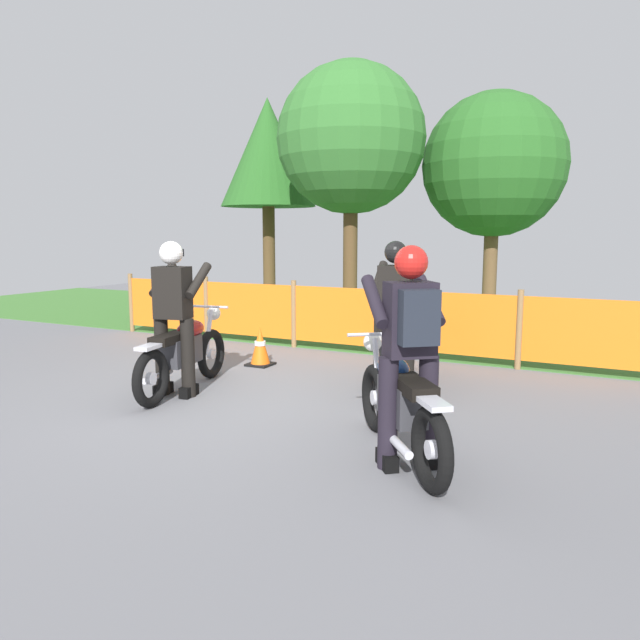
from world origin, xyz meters
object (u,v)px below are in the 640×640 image
rider_lead (174,313)px  rider_trailing (395,310)px  motorcycle_lead (184,352)px  motorcycle_third (399,402)px  motorcycle_trailing (398,344)px  rider_third (410,345)px  traffic_cone (260,346)px

rider_lead → rider_trailing: size_ratio=1.00×
motorcycle_lead → motorcycle_third: (2.84, -0.82, 0.00)m
motorcycle_lead → motorcycle_trailing: bearing=-66.9°
motorcycle_lead → motorcycle_third: size_ratio=1.21×
motorcycle_lead → rider_lead: size_ratio=1.14×
motorcycle_trailing → rider_third: 2.53m
rider_lead → rider_third: size_ratio=1.00×
traffic_cone → motorcycle_lead: bearing=-92.0°
rider_lead → rider_third: 3.04m
motorcycle_third → rider_third: rider_third is taller
motorcycle_third → rider_trailing: (-0.75, 1.95, 0.47)m
rider_trailing → traffic_cone: size_ratio=3.19×
rider_trailing → rider_third: bearing=-165.9°
motorcycle_lead → traffic_cone: size_ratio=3.62×
rider_lead → traffic_cone: size_ratio=3.19×
rider_lead → rider_trailing: same height
motorcycle_third → rider_trailing: bearing=-17.5°
motorcycle_lead → motorcycle_trailing: motorcycle_trailing is taller
motorcycle_trailing → motorcycle_third: (0.78, -2.15, -0.04)m
motorcycle_trailing → motorcycle_third: motorcycle_trailing is taller
rider_lead → rider_third: bearing=-115.2°
motorcycle_trailing → rider_lead: rider_lead is taller
rider_third → traffic_cone: rider_third is taller
rider_trailing → rider_third: size_ratio=1.00×
rider_third → traffic_cone: size_ratio=3.19×
motorcycle_lead → traffic_cone: bearing=-11.9°
motorcycle_lead → motorcycle_third: 2.95m
rider_third → rider_trailing: bearing=-15.9°
motorcycle_third → rider_third: bearing=-179.5°
rider_third → traffic_cone: bearing=11.1°
rider_third → rider_lead: bearing=36.3°
motorcycle_third → rider_lead: 2.91m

